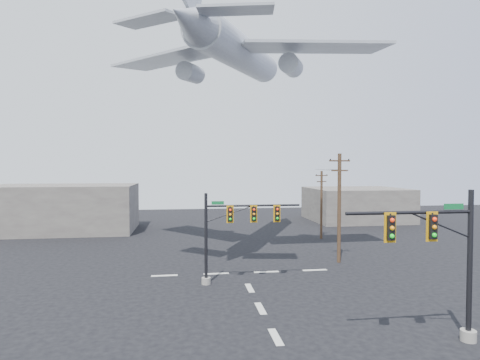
{
  "coord_description": "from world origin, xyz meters",
  "views": [
    {
      "loc": [
        -4.41,
        -19.05,
        8.44
      ],
      "look_at": [
        -1.09,
        5.0,
        7.6
      ],
      "focal_mm": 30.0,
      "sensor_mm": 36.0,
      "label": 1
    }
  ],
  "objects": [
    {
      "name": "power_lines",
      "position": [
        10.11,
        19.9,
        8.08
      ],
      "size": [
        3.93,
        11.26,
        0.03
      ],
      "color": "black"
    },
    {
      "name": "building_right",
      "position": [
        22.0,
        40.0,
        2.5
      ],
      "size": [
        14.0,
        12.0,
        5.0
      ],
      "primitive_type": "cube",
      "color": "slate",
      "rests_on": "ground"
    },
    {
      "name": "building_left",
      "position": [
        -20.0,
        35.0,
        3.0
      ],
      "size": [
        18.0,
        10.0,
        6.0
      ],
      "primitive_type": "cube",
      "color": "slate",
      "rests_on": "ground"
    },
    {
      "name": "signal_mast_far",
      "position": [
        -1.18,
        9.3,
        3.72
      ],
      "size": [
        7.17,
        0.72,
        6.52
      ],
      "color": "gray",
      "rests_on": "ground"
    },
    {
      "name": "ground",
      "position": [
        0.0,
        0.0,
        0.0
      ],
      "size": [
        120.0,
        120.0,
        0.0
      ],
      "primitive_type": "plane",
      "color": "black",
      "rests_on": "ground"
    },
    {
      "name": "lane_markings",
      "position": [
        0.0,
        5.33,
        0.01
      ],
      "size": [
        14.0,
        21.2,
        0.01
      ],
      "color": "beige",
      "rests_on": "ground"
    },
    {
      "name": "signal_mast_near",
      "position": [
        7.77,
        -1.75,
        3.91
      ],
      "size": [
        6.63,
        0.81,
        7.32
      ],
      "color": "gray",
      "rests_on": "ground"
    },
    {
      "name": "utility_pole_b",
      "position": [
        11.29,
        25.52,
        4.12
      ],
      "size": [
        1.58,
        0.45,
        7.88
      ],
      "rotation": [
        0.0,
        0.0,
        0.22
      ],
      "color": "#4D3621",
      "rests_on": "ground"
    },
    {
      "name": "airliner",
      "position": [
        0.93,
        19.62,
        19.28
      ],
      "size": [
        25.62,
        28.07,
        7.68
      ],
      "rotation": [
        0.0,
        -0.08,
        1.14
      ],
      "color": "#AEB4BA"
    },
    {
      "name": "utility_pole_a",
      "position": [
        8.94,
        14.27,
        4.99
      ],
      "size": [
        1.91,
        0.32,
        9.54
      ],
      "rotation": [
        0.0,
        0.0,
        0.05
      ],
      "color": "#4D3621",
      "rests_on": "ground"
    }
  ]
}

